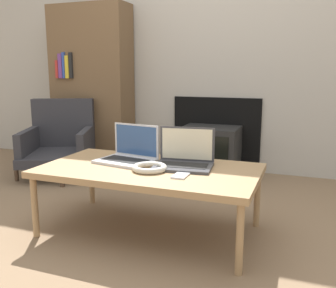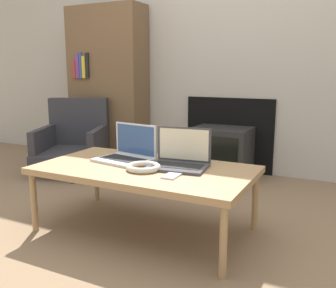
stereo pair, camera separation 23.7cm
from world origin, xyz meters
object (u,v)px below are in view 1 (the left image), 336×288
at_px(armchair, 60,140).
at_px(laptop_left, 129,154).
at_px(laptop_right, 184,158).
at_px(tv, 210,151).
at_px(phone, 181,175).
at_px(headphones, 150,168).

bearing_deg(armchair, laptop_left, -59.29).
xyz_separation_m(laptop_left, laptop_right, (0.35, 0.00, 0.00)).
bearing_deg(laptop_right, tv, 90.55).
xyz_separation_m(laptop_left, tv, (0.20, 1.22, -0.21)).
distance_m(laptop_left, phone, 0.45).
relative_size(laptop_right, armchair, 0.43).
bearing_deg(phone, tv, 98.23).
height_order(phone, armchair, armchair).
height_order(laptop_right, tv, laptop_right).
xyz_separation_m(laptop_right, armchair, (-1.45, 0.80, -0.13)).
xyz_separation_m(tv, armchair, (-1.29, -0.42, 0.08)).
xyz_separation_m(headphones, phone, (0.20, -0.04, -0.01)).
height_order(laptop_left, headphones, laptop_left).
bearing_deg(armchair, tv, -5.24).
height_order(tv, armchair, armchair).
relative_size(headphones, armchair, 0.24).
height_order(laptop_right, phone, laptop_right).
height_order(laptop_left, tv, laptop_left).
relative_size(laptop_left, phone, 2.66).
xyz_separation_m(laptop_right, tv, (-0.16, 1.22, -0.21)).
bearing_deg(laptop_right, headphones, -139.78).
bearing_deg(tv, headphones, -89.65).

